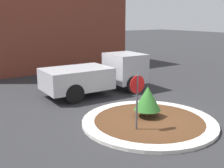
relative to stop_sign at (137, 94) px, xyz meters
name	(u,v)px	position (x,y,z in m)	size (l,w,h in m)	color
ground_plane	(149,123)	(0.98, 0.42, -1.42)	(120.00, 120.00, 0.00)	#2D2D30
traffic_island	(149,121)	(0.98, 0.42, -1.36)	(5.15, 5.15, 0.13)	beige
stop_sign	(137,94)	(0.00, 0.00, 0.00)	(0.63, 0.07, 2.08)	#4C4C51
island_shrub	(148,98)	(1.18, 0.76, -0.54)	(1.05, 1.05, 1.23)	brown
utility_truck	(99,74)	(1.74, 5.24, -0.39)	(5.64, 2.43, 2.01)	#B2B2B7
storefront_building	(38,23)	(2.19, 14.82, 2.13)	(12.72, 6.07, 7.08)	brown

